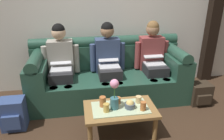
{
  "coord_description": "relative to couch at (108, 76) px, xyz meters",
  "views": [
    {
      "loc": [
        -0.47,
        -2.01,
        1.79
      ],
      "look_at": [
        0.0,
        0.84,
        0.61
      ],
      "focal_mm": 34.78,
      "sensor_mm": 36.0,
      "label": 1
    }
  ],
  "objects": [
    {
      "name": "cup_far_left",
      "position": [
        0.25,
        -1.07,
        0.06
      ],
      "size": [
        0.07,
        0.07,
        0.11
      ],
      "primitive_type": "cylinder",
      "color": "#B26633",
      "rests_on": "coffee_table"
    },
    {
      "name": "couch",
      "position": [
        0.0,
        0.0,
        0.0
      ],
      "size": [
        2.42,
        0.88,
        0.96
      ],
      "color": "#234738",
      "rests_on": "ground_plane"
    },
    {
      "name": "person_middle",
      "position": [
        0.0,
        -0.0,
        0.29
      ],
      "size": [
        0.56,
        0.67,
        1.22
      ],
      "color": "#232326",
      "rests_on": "ground_plane"
    },
    {
      "name": "coffee_table",
      "position": [
        0.0,
        -0.97,
        -0.05
      ],
      "size": [
        0.87,
        0.52,
        0.38
      ],
      "color": "olive",
      "rests_on": "ground_plane"
    },
    {
      "name": "flower_vase",
      "position": [
        -0.07,
        -0.98,
        0.2
      ],
      "size": [
        0.11,
        0.11,
        0.38
      ],
      "color": "#336672",
      "rests_on": "coffee_table"
    },
    {
      "name": "person_left",
      "position": [
        -0.73,
        -0.0,
        0.29
      ],
      "size": [
        0.56,
        0.67,
        1.22
      ],
      "color": "#232326",
      "rests_on": "ground_plane"
    },
    {
      "name": "timber_pillar",
      "position": [
        1.96,
        0.41,
        1.08
      ],
      "size": [
        0.2,
        0.2,
        2.9
      ],
      "primitive_type": "cube",
      "color": "black",
      "rests_on": "ground_plane"
    },
    {
      "name": "cup_near_left",
      "position": [
        0.25,
        -0.89,
        0.05
      ],
      "size": [
        0.07,
        0.07,
        0.09
      ],
      "primitive_type": "cylinder",
      "color": "#DBB77A",
      "rests_on": "coffee_table"
    },
    {
      "name": "snack_bowl",
      "position": [
        0.11,
        -1.0,
        0.05
      ],
      "size": [
        0.12,
        0.12,
        0.11
      ],
      "color": "#4C5666",
      "rests_on": "coffee_table"
    },
    {
      "name": "cup_near_right",
      "position": [
        -0.18,
        -1.03,
        0.06
      ],
      "size": [
        0.07,
        0.07,
        0.1
      ],
      "primitive_type": "cylinder",
      "color": "gold",
      "rests_on": "coffee_table"
    },
    {
      "name": "backpack_left",
      "position": [
        -1.33,
        -0.64,
        -0.16
      ],
      "size": [
        0.3,
        0.28,
        0.42
      ],
      "color": "#33477A",
      "rests_on": "ground_plane"
    },
    {
      "name": "cup_far_center",
      "position": [
        -0.2,
        -0.9,
        0.07
      ],
      "size": [
        0.08,
        0.08,
        0.13
      ],
      "primitive_type": "cylinder",
      "color": "#B26633",
      "rests_on": "coffee_table"
    },
    {
      "name": "backpack_right",
      "position": [
        1.37,
        -0.45,
        -0.2
      ],
      "size": [
        0.32,
        0.29,
        0.33
      ],
      "color": "#2D2319",
      "rests_on": "ground_plane"
    },
    {
      "name": "cup_far_right",
      "position": [
        -0.01,
        -0.87,
        0.05
      ],
      "size": [
        0.07,
        0.07,
        0.08
      ],
      "primitive_type": "cylinder",
      "color": "#B26633",
      "rests_on": "coffee_table"
    },
    {
      "name": "back_wall_patterned",
      "position": [
        0.0,
        0.53,
        1.08
      ],
      "size": [
        6.0,
        0.12,
        2.9
      ],
      "primitive_type": "cube",
      "color": "silver",
      "rests_on": "ground_plane"
    },
    {
      "name": "person_right",
      "position": [
        0.73,
        -0.0,
        0.29
      ],
      "size": [
        0.56,
        0.67,
        1.22
      ],
      "color": "#232326",
      "rests_on": "ground_plane"
    }
  ]
}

